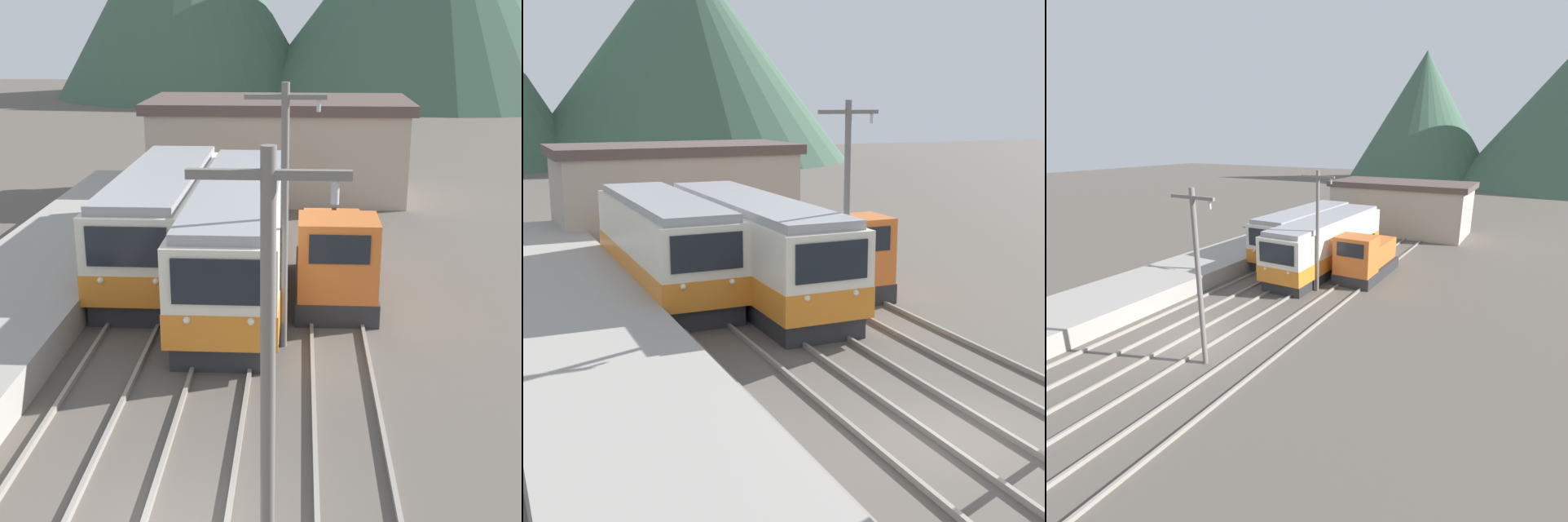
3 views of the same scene
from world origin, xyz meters
The scene contains 6 objects.
commuter_train_left centered at (-2.60, 14.12, 1.65)m, with size 2.84×10.69×3.54m.
commuter_train_center centered at (0.20, 12.36, 1.66)m, with size 2.84×12.51×3.55m.
shunting_locomotive centered at (3.20, 11.87, 1.21)m, with size 2.40×5.74×3.00m.
catenary_mast_near centered at (1.71, -1.19, 3.78)m, with size 2.00×0.20×6.92m.
catenary_mast_mid centered at (1.71, 8.12, 3.78)m, with size 2.00×0.20×6.92m.
station_building centered at (1.00, 26.00, 2.39)m, with size 12.60×6.30×4.74m.
Camera 1 is at (2.07, -9.73, 8.31)m, focal length 50.00 mm.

